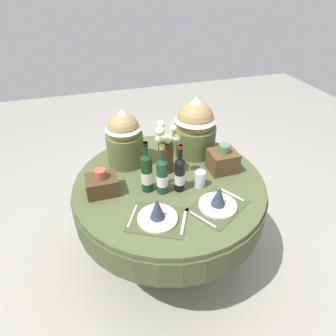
# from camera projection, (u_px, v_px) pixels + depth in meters

# --- Properties ---
(ground) EXTENTS (8.00, 8.00, 0.00)m
(ground) POSITION_uv_depth(u_px,v_px,m) (169.00, 249.00, 2.43)
(ground) COLOR #9E998E
(dining_table) EXTENTS (1.36, 1.36, 0.75)m
(dining_table) POSITION_uv_depth(u_px,v_px,m) (169.00, 196.00, 2.09)
(dining_table) COLOR #4C5633
(dining_table) RESTS_ON ground
(place_setting_left) EXTENTS (0.42, 0.39, 0.16)m
(place_setting_left) POSITION_uv_depth(u_px,v_px,m) (157.00, 214.00, 1.66)
(place_setting_left) COLOR #41492B
(place_setting_left) RESTS_ON dining_table
(place_setting_right) EXTENTS (0.43, 0.40, 0.16)m
(place_setting_right) POSITION_uv_depth(u_px,v_px,m) (218.00, 201.00, 1.75)
(place_setting_right) COLOR #41492B
(place_setting_right) RESTS_ON dining_table
(flower_vase) EXTENTS (0.17, 0.22, 0.40)m
(flower_vase) POSITION_uv_depth(u_px,v_px,m) (166.00, 150.00, 1.99)
(flower_vase) COLOR #47331E
(flower_vase) RESTS_ON dining_table
(wine_bottle_left) EXTENTS (0.08, 0.08, 0.36)m
(wine_bottle_left) POSITION_uv_depth(u_px,v_px,m) (147.00, 172.00, 1.83)
(wine_bottle_left) COLOR #143819
(wine_bottle_left) RESTS_ON dining_table
(wine_bottle_centre) EXTENTS (0.08, 0.08, 0.35)m
(wine_bottle_centre) POSITION_uv_depth(u_px,v_px,m) (162.00, 175.00, 1.82)
(wine_bottle_centre) COLOR #194223
(wine_bottle_centre) RESTS_ON dining_table
(wine_bottle_right) EXTENTS (0.07, 0.07, 0.34)m
(wine_bottle_right) POSITION_uv_depth(u_px,v_px,m) (180.00, 174.00, 1.84)
(wine_bottle_right) COLOR black
(wine_bottle_right) RESTS_ON dining_table
(tumbler_near_right) EXTENTS (0.07, 0.07, 0.12)m
(tumbler_near_right) POSITION_uv_depth(u_px,v_px,m) (200.00, 179.00, 1.91)
(tumbler_near_right) COLOR silver
(tumbler_near_right) RESTS_ON dining_table
(gift_tub_back_left) EXTENTS (0.27, 0.27, 0.44)m
(gift_tub_back_left) POSITION_uv_depth(u_px,v_px,m) (124.00, 136.00, 2.05)
(gift_tub_back_left) COLOR #566033
(gift_tub_back_left) RESTS_ON dining_table
(gift_tub_back_right) EXTENTS (0.33, 0.33, 0.46)m
(gift_tub_back_right) POSITION_uv_depth(u_px,v_px,m) (195.00, 124.00, 2.17)
(gift_tub_back_right) COLOR #566033
(gift_tub_back_right) RESTS_ON dining_table
(woven_basket_side_left) EXTENTS (0.20, 0.16, 0.18)m
(woven_basket_side_left) POSITION_uv_depth(u_px,v_px,m) (102.00, 185.00, 1.85)
(woven_basket_side_left) COLOR #47331E
(woven_basket_side_left) RESTS_ON dining_table
(woven_basket_side_right) EXTENTS (0.19, 0.17, 0.21)m
(woven_basket_side_right) POSITION_uv_depth(u_px,v_px,m) (222.00, 160.00, 2.05)
(woven_basket_side_right) COLOR brown
(woven_basket_side_right) RESTS_ON dining_table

